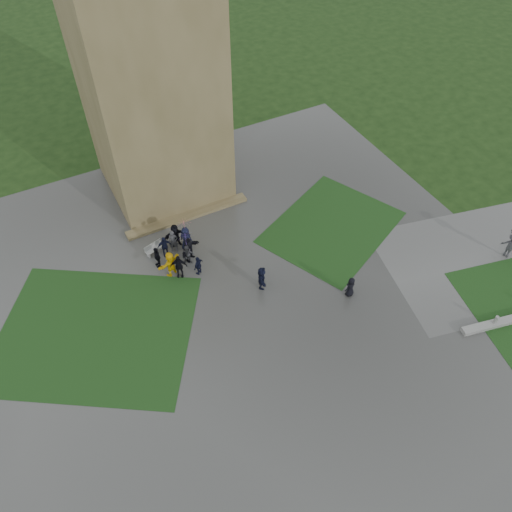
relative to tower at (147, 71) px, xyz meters
name	(u,v)px	position (x,y,z in m)	size (l,w,h in m)	color
ground	(257,327)	(0.00, -15.00, -9.00)	(120.00, 120.00, 0.00)	black
plaza	(242,303)	(0.00, -13.00, -8.99)	(34.00, 34.00, 0.02)	#393936
lawn_inset_left	(95,332)	(-8.50, -11.00, -8.97)	(11.00, 9.00, 0.01)	#153512
lawn_inset_right	(332,227)	(8.50, -10.00, -8.97)	(9.00, 7.00, 0.01)	#153512
tower	(147,71)	(0.00, 0.00, 0.00)	(8.00, 8.00, 18.00)	brown
tower_plinth	(188,216)	(0.00, -4.40, -8.87)	(9.00, 0.80, 0.22)	brown
bench	(154,248)	(-3.27, -6.57, -8.59)	(1.38, 0.77, 0.77)	#A6A5A1
visitor_cluster	(179,249)	(-2.00, -8.01, -7.92)	(3.30, 3.86, 2.66)	black
pedestrian_mid	(262,278)	(1.65, -12.43, -8.15)	(1.54, 0.56, 1.67)	black
pedestrian_near	(351,287)	(6.14, -15.49, -8.25)	(0.72, 0.49, 1.47)	black
pedestrian_path	(512,243)	(17.22, -17.58, -7.80)	(0.94, 1.34, 2.33)	#3C3C41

